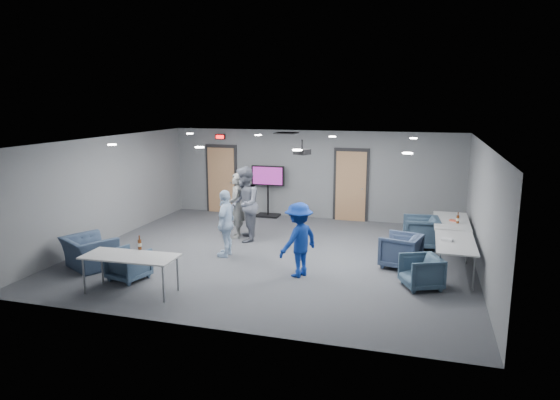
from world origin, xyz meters
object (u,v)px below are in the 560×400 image
(chair_front_b, at_px, (89,252))
(table_right_b, at_px, (455,243))
(chair_right_a, at_px, (421,232))
(person_b, at_px, (244,204))
(table_front_left, at_px, (130,258))
(person_a, at_px, (237,205))
(tv_stand, at_px, (268,188))
(person_d, at_px, (299,240))
(projector, at_px, (302,152))
(chair_front_a, at_px, (129,264))
(bottle_right, at_px, (458,219))
(person_c, at_px, (226,223))
(table_right_a, at_px, (451,222))
(chair_right_c, at_px, (421,272))
(bottle_front, at_px, (140,244))
(chair_right_b, at_px, (401,251))

(chair_front_b, relative_size, table_right_b, 0.56)
(chair_right_a, bearing_deg, person_b, -87.16)
(chair_right_a, bearing_deg, table_front_left, -54.19)
(chair_right_a, bearing_deg, table_right_b, 15.11)
(person_a, relative_size, tv_stand, 1.07)
(person_b, relative_size, person_d, 1.25)
(person_d, relative_size, chair_front_b, 1.47)
(projector, bearing_deg, person_a, -173.68)
(chair_front_a, height_order, bottle_right, bottle_right)
(person_c, distance_m, table_front_left, 2.77)
(chair_front_b, bearing_deg, table_right_a, -125.83)
(person_b, bearing_deg, projector, 59.86)
(person_b, height_order, tv_stand, person_b)
(person_c, bearing_deg, bottle_right, 105.39)
(person_c, relative_size, table_right_a, 0.80)
(person_a, relative_size, chair_front_a, 2.43)
(table_front_left, height_order, tv_stand, tv_stand)
(person_d, relative_size, projector, 3.79)
(chair_front_b, bearing_deg, person_c, -118.61)
(chair_right_c, relative_size, bottle_front, 2.50)
(person_b, height_order, bottle_right, person_b)
(bottle_right, bearing_deg, table_front_left, -144.11)
(chair_right_a, relative_size, table_front_left, 0.47)
(bottle_right, xyz_separation_m, projector, (-3.62, -0.78, 1.58))
(chair_right_b, height_order, tv_stand, tv_stand)
(table_right_a, height_order, bottle_front, bottle_front)
(person_b, bearing_deg, person_d, 24.81)
(person_c, height_order, table_right_a, person_c)
(person_c, bearing_deg, table_right_b, 87.99)
(person_a, height_order, chair_front_a, person_a)
(table_right_a, xyz_separation_m, table_front_left, (-5.93, -4.64, -0.00))
(table_right_a, bearing_deg, bottle_right, -154.53)
(projector, bearing_deg, person_d, -53.53)
(table_right_a, xyz_separation_m, projector, (-3.50, -1.04, 1.72))
(chair_front_b, bearing_deg, chair_right_a, -123.87)
(person_b, relative_size, table_right_b, 1.03)
(table_right_b, relative_size, tv_stand, 1.17)
(chair_right_b, height_order, bottle_right, bottle_right)
(table_front_left, distance_m, tv_stand, 6.77)
(person_c, height_order, chair_right_a, person_c)
(chair_front_a, bearing_deg, bottle_front, 167.30)
(bottle_front, xyz_separation_m, tv_stand, (0.61, 6.35, 0.08))
(person_c, bearing_deg, person_d, 63.25)
(projector, bearing_deg, chair_right_c, -8.10)
(tv_stand, bearing_deg, chair_right_b, -41.72)
(person_d, bearing_deg, table_front_left, -29.19)
(chair_right_b, distance_m, projector, 3.21)
(person_b, distance_m, chair_right_c, 4.99)
(chair_front_a, bearing_deg, table_right_b, -147.61)
(chair_right_a, height_order, table_right_a, chair_right_a)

